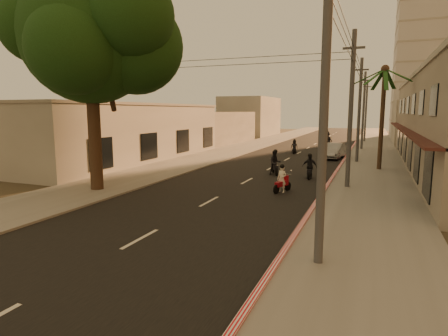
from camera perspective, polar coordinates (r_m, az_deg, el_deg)
The scene contains 19 objects.
ground at distance 17.15m, azimuth -5.03°, elevation -6.63°, with size 160.00×160.00×0.00m, color #383023.
road at distance 35.82m, azimuth 9.59°, elevation 1.32°, with size 10.00×140.00×0.02m, color black.
sidewalk_right at distance 35.02m, azimuth 21.66°, elevation 0.74°, with size 5.00×140.00×0.12m, color slate.
sidewalk_left at distance 38.11m, azimuth -1.50°, elevation 1.95°, with size 5.00×140.00×0.12m, color slate.
curb_stripe at distance 30.16m, azimuth 17.03°, elevation -0.14°, with size 0.20×60.00×0.20m, color red.
left_building at distance 35.95m, azimuth -14.97°, elevation 5.32°, with size 8.20×24.20×5.20m.
distant_tower at distance 71.87m, azimuth 29.57°, elevation 15.15°, with size 12.10×12.10×28.00m.
broadleaf_tree at distance 22.37m, azimuth -18.76°, elevation 18.42°, with size 9.60×8.70×12.10m.
palm_tree at distance 30.85m, azimuth 23.30°, elevation 12.88°, with size 5.00×5.00×8.20m.
utility_poles at distance 34.82m, azimuth 20.08°, elevation 11.48°, with size 1.20×48.26×9.00m.
filler_right at distance 60.10m, azimuth 28.24°, elevation 6.20°, with size 8.00×14.00×6.00m, color #A39F93.
filler_left_near at distance 53.33m, azimuth -1.95°, elevation 6.17°, with size 8.00×14.00×4.40m, color #A39F93.
filler_left_far at distance 70.13m, azimuth 4.05°, elevation 7.81°, with size 8.00×14.00×7.00m, color #A39F93.
scooter_red at distance 21.12m, azimuth 8.82°, elevation -1.76°, with size 0.89×1.59×1.63m.
scooter_mid_a at distance 26.94m, azimuth 7.79°, elevation 0.75°, with size 1.35×1.75×1.85m.
scooter_mid_b at distance 25.77m, azimuth 12.90°, elevation 0.14°, with size 1.07×1.79×1.76m.
scooter_far_a at distance 40.77m, azimuth 10.66°, elevation 3.16°, with size 0.83×1.60×1.57m.
scooter_far_b at distance 49.78m, azimuth 15.51°, elevation 4.19°, with size 1.48×1.98×1.97m.
parked_car at distance 37.38m, azimuth 16.39°, elevation 2.51°, with size 2.05×4.62×1.47m, color gray.
Camera 1 is at (7.53, -14.73, 4.51)m, focal length 30.00 mm.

